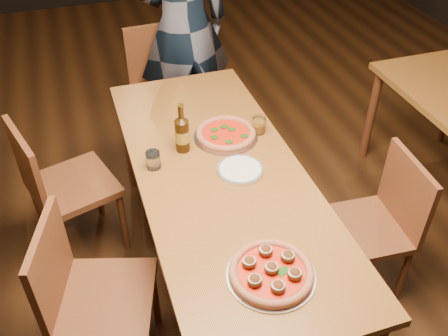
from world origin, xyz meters
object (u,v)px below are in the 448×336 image
object	(u,v)px
pizza_margherita	(226,134)
beer_bottle	(182,135)
table_main	(221,184)
chair_main_nw	(105,297)
chair_main_sw	(73,185)
pizza_meatball	(271,272)
water_glass	(153,160)
plate_stack	(240,170)
amber_glass	(259,125)
chair_main_e	(364,228)
diner	(183,26)
chair_end	(168,95)

from	to	relation	value
pizza_margherita	beer_bottle	size ratio (longest dim) A/B	1.30
table_main	chair_main_nw	distance (m)	0.76
chair_main_sw	pizza_meatball	size ratio (longest dim) A/B	2.65
pizza_margherita	water_glass	distance (m)	0.44
chair_main_nw	pizza_meatball	distance (m)	0.79
chair_main_sw	beer_bottle	distance (m)	0.74
plate_stack	amber_glass	bearing A→B (deg)	54.39
chair_main_e	table_main	bearing A→B (deg)	-109.34
chair_main_nw	pizza_margherita	distance (m)	1.02
chair_main_e	beer_bottle	bearing A→B (deg)	-119.51
chair_main_sw	diner	bearing A→B (deg)	-62.38
chair_main_nw	chair_main_e	world-z (taller)	chair_main_nw
table_main	chair_end	bearing A→B (deg)	89.81
pizza_meatball	table_main	bearing A→B (deg)	89.51
beer_bottle	pizza_margherita	bearing A→B (deg)	8.36
water_glass	chair_main_sw	bearing A→B (deg)	140.76
diner	plate_stack	bearing A→B (deg)	81.64
chair_main_sw	water_glass	bearing A→B (deg)	-146.29
chair_main_e	diner	world-z (taller)	diner
table_main	pizza_margherita	world-z (taller)	pizza_margherita
pizza_margherita	beer_bottle	distance (m)	0.26
pizza_margherita	water_glass	xyz separation A→B (m)	(-0.42, -0.13, 0.02)
table_main	plate_stack	xyz separation A→B (m)	(0.09, -0.02, 0.08)
chair_end	table_main	bearing A→B (deg)	-92.98
plate_stack	pizza_margherita	bearing A→B (deg)	85.40
chair_main_nw	chair_main_e	distance (m)	1.33
table_main	water_glass	world-z (taller)	water_glass
chair_main_sw	chair_main_e	world-z (taller)	chair_main_sw
chair_main_e	beer_bottle	size ratio (longest dim) A/B	3.33
chair_main_e	beer_bottle	distance (m)	1.05
table_main	chair_end	size ratio (longest dim) A/B	2.06
pizza_meatball	beer_bottle	xyz separation A→B (m)	(-0.12, 0.90, 0.07)
amber_glass	pizza_meatball	bearing A→B (deg)	-108.22
plate_stack	amber_glass	xyz separation A→B (m)	(0.21, 0.29, 0.04)
plate_stack	table_main	bearing A→B (deg)	168.10
chair_end	pizza_margherita	size ratio (longest dim) A/B	2.83
chair_main_nw	table_main	bearing A→B (deg)	-46.38
chair_main_sw	amber_glass	size ratio (longest dim) A/B	9.99
beer_bottle	amber_glass	distance (m)	0.43
pizza_meatball	beer_bottle	bearing A→B (deg)	97.71
chair_main_nw	beer_bottle	world-z (taller)	beer_bottle
pizza_meatball	diner	distance (m)	2.04
chair_main_sw	chair_end	distance (m)	1.04
chair_end	pizza_meatball	distance (m)	1.92
chair_main_sw	plate_stack	size ratio (longest dim) A/B	4.21
chair_main_nw	water_glass	world-z (taller)	chair_main_nw
chair_end	amber_glass	world-z (taller)	chair_end
beer_bottle	water_glass	bearing A→B (deg)	-151.56
pizza_margherita	plate_stack	distance (m)	0.30
pizza_meatball	plate_stack	xyz separation A→B (m)	(0.10, 0.64, -0.01)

